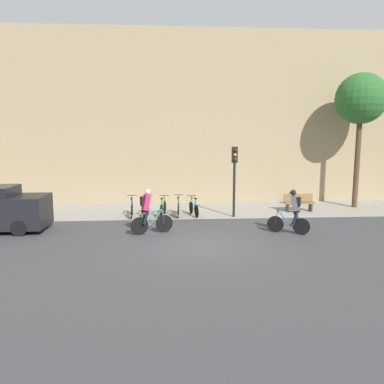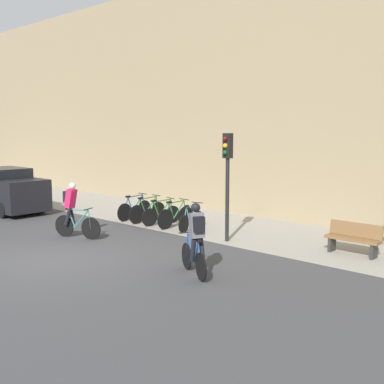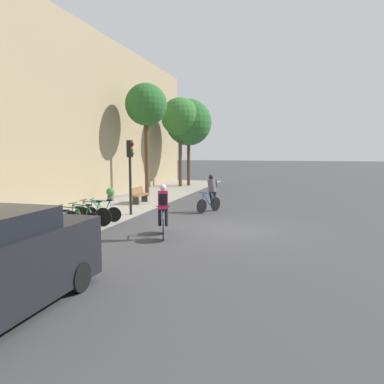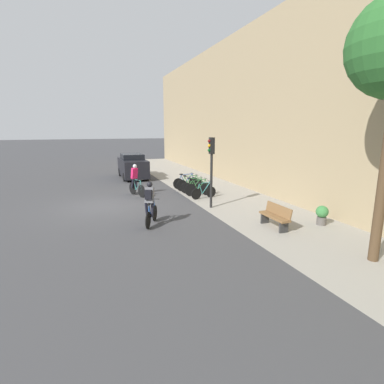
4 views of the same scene
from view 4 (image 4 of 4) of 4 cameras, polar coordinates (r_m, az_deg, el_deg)
name	(u,v)px [view 4 (image 4 of 4)]	position (r m, az deg, el deg)	size (l,w,h in m)	color
ground	(103,206)	(15.39, -16.62, -2.64)	(200.00, 200.00, 0.00)	#3D3D3F
kerb_strip	(226,196)	(17.11, 6.52, -0.75)	(44.00, 4.50, 0.01)	gray
building_facade	(269,108)	(18.02, 14.46, 15.31)	(44.00, 0.60, 9.82)	#9E8966
cyclist_pink	(135,179)	(17.27, -10.78, 2.42)	(1.65, 0.68, 1.79)	black
cyclist_grey	(150,203)	(11.72, -8.00, -2.01)	(1.50, 0.81, 1.77)	black
parked_bike_0	(186,182)	(19.06, -1.15, 1.89)	(0.46, 1.74, 0.98)	black
parked_bike_1	(190,184)	(18.37, -0.39, 1.52)	(0.46, 1.76, 0.99)	black
parked_bike_2	(194,187)	(17.69, 0.42, 1.05)	(0.46, 1.65, 0.96)	black
parked_bike_3	(199,189)	(17.00, 1.31, 0.66)	(0.46, 1.67, 0.99)	black
parked_bike_4	(204,192)	(16.32, 2.26, 0.06)	(0.49, 1.56, 0.94)	black
traffic_light_pole	(211,159)	(14.13, 3.70, 6.21)	(0.26, 0.30, 3.36)	black
bench	(275,216)	(11.97, 15.60, -4.43)	(1.52, 0.44, 0.89)	brown
parked_car	(133,166)	(23.58, -11.23, 4.82)	(4.30, 1.84, 1.85)	black
potted_plant	(322,214)	(12.94, 23.51, -3.89)	(0.48, 0.48, 0.78)	#56514C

